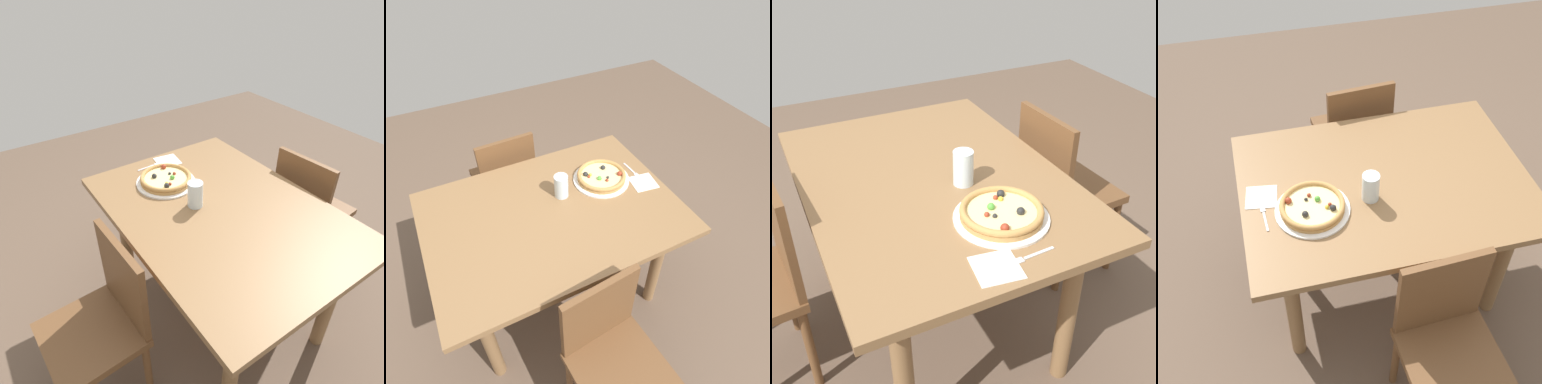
% 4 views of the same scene
% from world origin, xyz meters
% --- Properties ---
extents(ground_plane, '(6.00, 6.00, 0.00)m').
position_xyz_m(ground_plane, '(0.00, 0.00, 0.00)').
color(ground_plane, brown).
extents(dining_table, '(1.35, 0.98, 0.76)m').
position_xyz_m(dining_table, '(0.00, 0.00, 0.66)').
color(dining_table, olive).
rests_on(dining_table, ground).
extents(chair_near, '(0.42, 0.42, 0.89)m').
position_xyz_m(chair_near, '(0.07, -0.70, 0.49)').
color(chair_near, brown).
rests_on(chair_near, ground).
extents(chair_far, '(0.43, 0.43, 0.89)m').
position_xyz_m(chair_far, '(0.03, 0.70, 0.49)').
color(chair_far, brown).
rests_on(chair_far, ground).
extents(plate, '(0.33, 0.33, 0.01)m').
position_xyz_m(plate, '(-0.36, -0.11, 0.77)').
color(plate, white).
rests_on(plate, dining_table).
extents(pizza, '(0.29, 0.29, 0.05)m').
position_xyz_m(pizza, '(-0.36, -0.11, 0.79)').
color(pizza, '#B78447').
rests_on(pizza, plate).
extents(fork, '(0.02, 0.17, 0.00)m').
position_xyz_m(fork, '(-0.57, -0.08, 0.77)').
color(fork, silver).
rests_on(fork, dining_table).
extents(drinking_glass, '(0.08, 0.08, 0.14)m').
position_xyz_m(drinking_glass, '(-0.10, -0.09, 0.83)').
color(drinking_glass, silver).
rests_on(drinking_glass, dining_table).
extents(napkin, '(0.16, 0.16, 0.00)m').
position_xyz_m(napkin, '(-0.57, 0.03, 0.77)').
color(napkin, white).
rests_on(napkin, dining_table).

